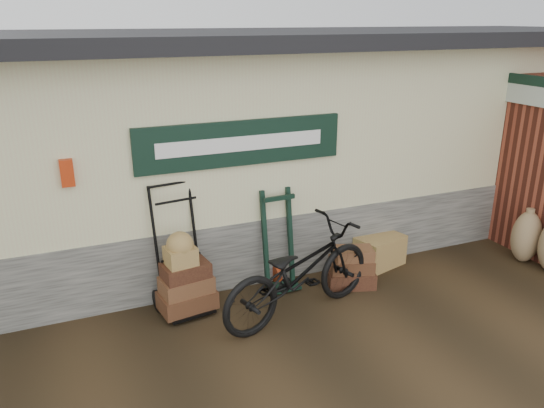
# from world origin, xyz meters

# --- Properties ---
(ground) EXTENTS (80.00, 80.00, 0.00)m
(ground) POSITION_xyz_m (0.00, 0.00, 0.00)
(ground) COLOR black
(ground) RESTS_ON ground
(station_building) EXTENTS (14.40, 4.10, 3.20)m
(station_building) POSITION_xyz_m (-0.01, 2.74, 1.61)
(station_building) COLOR #4C4C47
(station_building) RESTS_ON ground
(brick_outbuilding) EXTENTS (1.71, 4.51, 2.62)m
(brick_outbuilding) POSITION_xyz_m (4.70, 1.19, 1.30)
(brick_outbuilding) COLOR maroon
(brick_outbuilding) RESTS_ON ground
(porter_trolley) EXTENTS (0.87, 0.70, 1.58)m
(porter_trolley) POSITION_xyz_m (-1.18, 0.79, 0.79)
(porter_trolley) COLOR black
(porter_trolley) RESTS_ON ground
(green_barrow) EXTENTS (0.49, 0.42, 1.31)m
(green_barrow) POSITION_xyz_m (0.15, 0.84, 0.66)
(green_barrow) COLOR black
(green_barrow) RESTS_ON ground
(suitcase_stack) EXTENTS (0.70, 0.56, 0.54)m
(suitcase_stack) POSITION_xyz_m (1.03, 0.47, 0.27)
(suitcase_stack) COLOR #351811
(suitcase_stack) RESTS_ON ground
(wicker_hamper) EXTENTS (0.77, 0.60, 0.44)m
(wicker_hamper) POSITION_xyz_m (1.72, 0.85, 0.22)
(wicker_hamper) COLOR brown
(wicker_hamper) RESTS_ON ground
(bicycle) EXTENTS (1.29, 2.28, 1.26)m
(bicycle) POSITION_xyz_m (0.07, 0.07, 0.63)
(bicycle) COLOR black
(bicycle) RESTS_ON ground
(burlap_sack_left) EXTENTS (0.60, 0.56, 0.77)m
(burlap_sack_left) POSITION_xyz_m (3.75, 0.15, 0.38)
(burlap_sack_left) COLOR #866548
(burlap_sack_left) RESTS_ON ground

